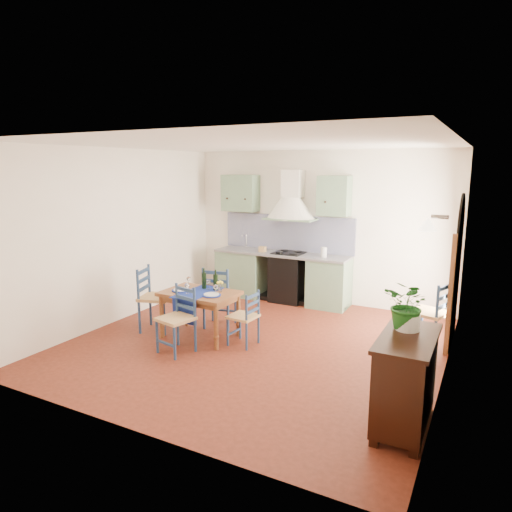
# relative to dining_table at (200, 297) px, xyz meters

# --- Properties ---
(floor) EXTENTS (5.00, 5.00, 0.00)m
(floor) POSITION_rel_dining_table_xyz_m (0.86, 0.14, -0.61)
(floor) COLOR #4B1B10
(floor) RESTS_ON ground
(back_wall) EXTENTS (5.00, 0.96, 2.80)m
(back_wall) POSITION_rel_dining_table_xyz_m (0.39, 2.43, 0.43)
(back_wall) COLOR white
(back_wall) RESTS_ON ground
(right_wall) EXTENTS (0.26, 5.00, 2.80)m
(right_wall) POSITION_rel_dining_table_xyz_m (3.35, 0.42, 0.72)
(right_wall) COLOR white
(right_wall) RESTS_ON ground
(left_wall) EXTENTS (0.04, 5.00, 2.80)m
(left_wall) POSITION_rel_dining_table_xyz_m (-1.64, 0.14, 0.79)
(left_wall) COLOR white
(left_wall) RESTS_ON ground
(ceiling) EXTENTS (5.00, 5.00, 0.01)m
(ceiling) POSITION_rel_dining_table_xyz_m (0.86, 0.14, 2.19)
(ceiling) COLOR white
(ceiling) RESTS_ON back_wall
(dining_table) EXTENTS (1.10, 0.83, 1.01)m
(dining_table) POSITION_rel_dining_table_xyz_m (0.00, 0.00, 0.00)
(dining_table) COLOR brown
(dining_table) RESTS_ON ground
(chair_near) EXTENTS (0.51, 0.51, 0.91)m
(chair_near) POSITION_rel_dining_table_xyz_m (0.05, -0.60, -0.14)
(chair_near) COLOR navy
(chair_near) RESTS_ON ground
(chair_far) EXTENTS (0.55, 0.55, 0.98)m
(chair_far) POSITION_rel_dining_table_xyz_m (0.01, 0.51, -0.11)
(chair_far) COLOR navy
(chair_far) RESTS_ON ground
(chair_left) EXTENTS (0.58, 0.58, 1.00)m
(chair_left) POSITION_rel_dining_table_xyz_m (-0.80, -0.08, -0.10)
(chair_left) COLOR navy
(chair_left) RESTS_ON ground
(chair_right) EXTENTS (0.40, 0.40, 0.79)m
(chair_right) POSITION_rel_dining_table_xyz_m (0.74, 0.03, -0.20)
(chair_right) COLOR navy
(chair_right) RESTS_ON ground
(chair_spare) EXTENTS (0.58, 0.58, 0.97)m
(chair_spare) POSITION_rel_dining_table_xyz_m (3.09, 1.13, -0.11)
(chair_spare) COLOR navy
(chair_spare) RESTS_ON ground
(sideboard) EXTENTS (0.50, 1.05, 0.94)m
(sideboard) POSITION_rel_dining_table_xyz_m (3.12, -1.09, -0.11)
(sideboard) COLOR black
(sideboard) RESTS_ON ground
(potted_plant) EXTENTS (0.56, 0.53, 0.50)m
(potted_plant) POSITION_rel_dining_table_xyz_m (3.08, -0.91, 0.57)
(potted_plant) COLOR #195819
(potted_plant) RESTS_ON sideboard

